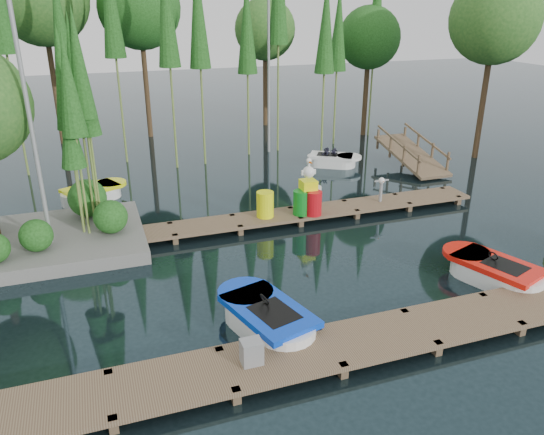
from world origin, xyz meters
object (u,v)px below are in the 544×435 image
object	(u,v)px
boat_yellow_far	(92,193)
yellow_barrel	(265,204)
island	(5,142)
drum_cluster	(309,197)
boat_red	(494,272)
boat_blue	(267,319)
utility_cabinet	(252,352)

from	to	relation	value
boat_yellow_far	yellow_barrel	bearing A→B (deg)	-44.47
island	drum_cluster	size ratio (longest dim) A/B	3.67
yellow_barrel	boat_red	bearing A→B (deg)	-51.38
island	boat_yellow_far	xyz separation A→B (m)	(2.04, 3.48, -2.92)
boat_blue	boat_red	distance (m)	6.25
boat_yellow_far	drum_cluster	world-z (taller)	drum_cluster
island	drum_cluster	world-z (taller)	island
boat_yellow_far	utility_cabinet	distance (m)	11.56
boat_red	boat_yellow_far	distance (m)	13.71
island	boat_blue	distance (m)	8.90
boat_yellow_far	drum_cluster	xyz separation A→B (m)	(6.69, -4.42, 0.58)
boat_blue	boat_red	xyz separation A→B (m)	(6.25, 0.15, -0.01)
boat_blue	boat_yellow_far	size ratio (longest dim) A/B	1.14
island	drum_cluster	xyz separation A→B (m)	(8.73, -0.94, -2.34)
island	utility_cabinet	distance (m)	9.44
boat_blue	yellow_barrel	world-z (taller)	yellow_barrel
boat_red	utility_cabinet	bearing A→B (deg)	172.30
boat_blue	utility_cabinet	bearing A→B (deg)	-135.61
boat_yellow_far	yellow_barrel	distance (m)	6.76
boat_blue	drum_cluster	bearing A→B (deg)	42.97
boat_yellow_far	yellow_barrel	world-z (taller)	boat_yellow_far
island	boat_yellow_far	bearing A→B (deg)	59.53
boat_blue	drum_cluster	world-z (taller)	drum_cluster
boat_blue	utility_cabinet	distance (m)	1.58
boat_red	boat_yellow_far	bearing A→B (deg)	114.79
island	utility_cabinet	xyz separation A→B (m)	(4.64, -7.79, -2.64)
island	boat_yellow_far	world-z (taller)	island
boat_red	utility_cabinet	world-z (taller)	boat_red
boat_red	yellow_barrel	xyz separation A→B (m)	(-4.40, 5.50, 0.45)
island	yellow_barrel	distance (m)	7.71
boat_blue	boat_red	bearing A→B (deg)	-14.55
utility_cabinet	drum_cluster	distance (m)	7.98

